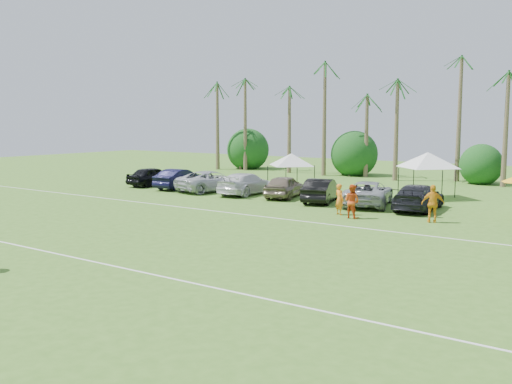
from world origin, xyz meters
The scene contains 26 objects.
ground centered at (0.00, 0.00, 0.00)m, with size 120.00×120.00×0.00m, color #427021.
field_lines centered at (0.00, 8.00, 0.01)m, with size 80.00×12.10×0.01m.
palm_tree_0 centered at (-22.00, 38.00, 7.48)m, with size 2.40×2.40×8.90m.
palm_tree_1 centered at (-17.00, 38.00, 8.35)m, with size 2.40×2.40×9.90m.
palm_tree_2 centered at (-12.00, 38.00, 9.21)m, with size 2.40×2.40×10.90m.
palm_tree_3 centered at (-8.00, 38.00, 10.06)m, with size 2.40×2.40×11.90m.
palm_tree_4 centered at (-4.00, 38.00, 7.48)m, with size 2.40×2.40×8.90m.
palm_tree_5 centered at (0.00, 38.00, 8.35)m, with size 2.40×2.40×9.90m.
palm_tree_6 centered at (4.00, 38.00, 9.21)m, with size 2.40×2.40×10.90m.
palm_tree_7 centered at (8.00, 38.00, 10.06)m, with size 2.40×2.40×11.90m.
bush_tree_0 centered at (-19.00, 39.00, 1.80)m, with size 4.00×4.00×4.00m.
bush_tree_1 centered at (-6.00, 39.00, 1.80)m, with size 4.00×4.00×4.00m.
bush_tree_2 centered at (6.00, 39.00, 1.80)m, with size 4.00×4.00×4.00m.
sideline_player_a centered at (3.54, 17.04, 0.87)m, with size 0.64×0.42×1.75m, color orange.
sideline_player_b centered at (4.61, 16.39, 0.93)m, with size 0.90×0.70×1.85m, color #D74A17.
sideline_player_c centered at (8.63, 17.60, 0.99)m, with size 1.16×0.48×1.98m, color orange.
canopy_tent_left centered at (-4.78, 25.41, 2.79)m, with size 4.02×4.02×3.26m.
canopy_tent_right centered at (5.27, 26.69, 3.14)m, with size 4.52×4.52×3.66m.
parked_car_0 centered at (-15.48, 21.33, 0.77)m, with size 1.82×4.53×1.54m, color black.
parked_car_1 centered at (-12.33, 21.09, 0.77)m, with size 1.63×4.69×1.54m, color black.
parked_car_2 centered at (-9.18, 21.17, 0.77)m, with size 2.56×5.56×1.54m, color #BABDC3.
parked_car_3 centered at (-6.02, 21.25, 0.77)m, with size 2.16×5.32×1.54m, color silver.
parked_car_4 centered at (-2.87, 21.39, 0.77)m, with size 1.82×4.53×1.54m, color #7F6E5B.
parked_car_5 centered at (0.29, 20.90, 0.77)m, with size 1.63×4.69×1.54m, color black.
parked_car_6 centered at (3.44, 21.19, 0.77)m, with size 2.56×5.56×1.54m, color #A0A3A7.
parked_car_7 centered at (6.59, 21.20, 0.77)m, with size 2.16×5.32×1.54m, color black.
Camera 1 is at (17.91, -11.55, 5.25)m, focal length 40.00 mm.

